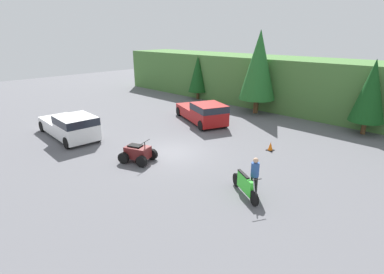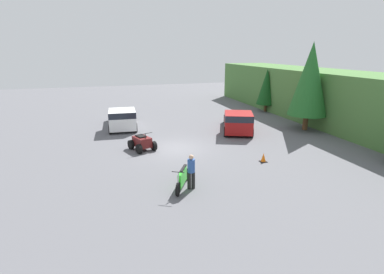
% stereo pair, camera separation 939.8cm
% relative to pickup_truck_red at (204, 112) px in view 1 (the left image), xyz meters
% --- Properties ---
extents(ground_plane, '(80.00, 80.00, 0.00)m').
position_rel_pickup_truck_red_xyz_m(ground_plane, '(2.91, -6.20, -0.93)').
color(ground_plane, '#5B5B60').
extents(hillside_backdrop, '(44.00, 6.00, 4.76)m').
position_rel_pickup_truck_red_xyz_m(hillside_backdrop, '(2.91, 9.80, 1.44)').
color(hillside_backdrop, '#477538').
rests_on(hillside_backdrop, ground_plane).
extents(tree_left, '(2.06, 2.06, 4.67)m').
position_rel_pickup_truck_red_xyz_m(tree_left, '(-6.90, 6.61, 1.81)').
color(tree_left, brown).
rests_on(tree_left, ground_plane).
extents(tree_mid_left, '(3.21, 3.21, 7.30)m').
position_rel_pickup_truck_red_xyz_m(tree_mid_left, '(1.19, 5.81, 3.36)').
color(tree_mid_left, brown).
rests_on(tree_mid_left, ground_plane).
extents(tree_mid_right, '(2.36, 2.36, 5.36)m').
position_rel_pickup_truck_red_xyz_m(tree_mid_right, '(10.20, 6.05, 2.22)').
color(tree_mid_right, brown).
rests_on(tree_mid_right, ground_plane).
extents(pickup_truck_red, '(6.16, 4.24, 1.77)m').
position_rel_pickup_truck_red_xyz_m(pickup_truck_red, '(0.00, 0.00, 0.00)').
color(pickup_truck_red, maroon).
rests_on(pickup_truck_red, ground_plane).
extents(pickup_truck_second, '(5.99, 2.61, 1.77)m').
position_rel_pickup_truck_red_xyz_m(pickup_truck_second, '(-4.03, -9.20, 0.00)').
color(pickup_truck_second, white).
rests_on(pickup_truck_second, ground_plane).
extents(dirt_bike, '(2.17, 1.30, 1.20)m').
position_rel_pickup_truck_red_xyz_m(dirt_bike, '(9.10, -7.27, -0.44)').
color(dirt_bike, black).
rests_on(dirt_bike, ground_plane).
extents(quad_atv, '(2.18, 1.90, 1.27)m').
position_rel_pickup_truck_red_xyz_m(quad_atv, '(2.55, -8.37, -0.43)').
color(quad_atv, black).
rests_on(quad_atv, ground_plane).
extents(rider_person, '(0.43, 0.43, 1.77)m').
position_rel_pickup_truck_red_xyz_m(rider_person, '(9.32, -6.88, 0.03)').
color(rider_person, black).
rests_on(rider_person, ground_plane).
extents(traffic_cone, '(0.42, 0.42, 0.55)m').
position_rel_pickup_truck_red_xyz_m(traffic_cone, '(7.06, -1.57, -0.68)').
color(traffic_cone, black).
rests_on(traffic_cone, ground_plane).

